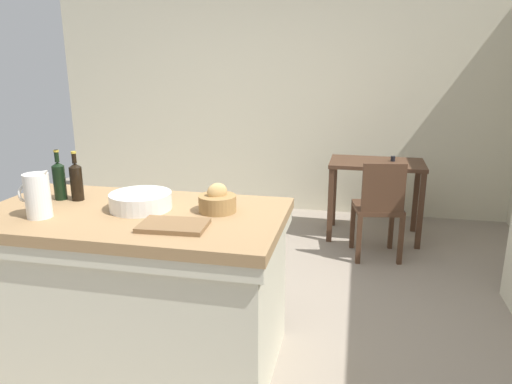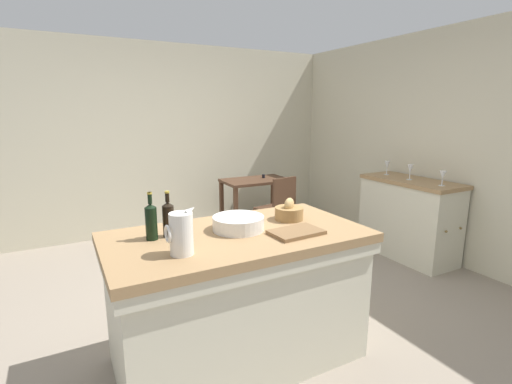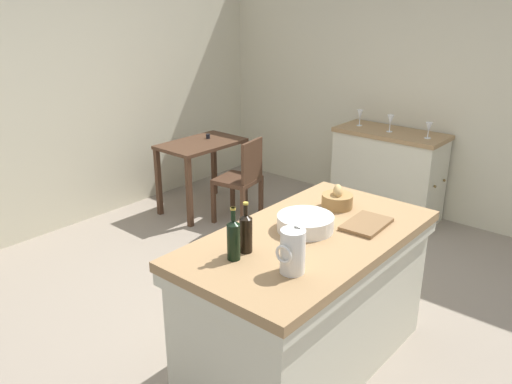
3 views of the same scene
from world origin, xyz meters
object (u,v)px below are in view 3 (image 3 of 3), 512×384
island_table (307,296)px  wine_glass_left (390,120)px  side_cabinet (388,173)px  wine_bottle_dark (246,232)px  wash_bowl (305,223)px  bread_basket (337,200)px  cutting_board (366,224)px  writing_desk (202,154)px  wine_glass_far_left (429,127)px  wine_glass_middle (360,115)px  wooden_chair (242,178)px  wine_bottle_amber (234,239)px  pitcher (292,251)px

island_table → wine_glass_left: (2.54, 0.77, 0.55)m
side_cabinet → wine_bottle_dark: bearing=-168.2°
wash_bowl → wine_glass_left: (2.50, 0.72, 0.08)m
side_cabinet → wine_glass_left: bearing=169.4°
bread_basket → cutting_board: 0.33m
writing_desk → island_table: bearing=-120.5°
island_table → cutting_board: (0.32, -0.20, 0.44)m
wine_glass_far_left → bread_basket: bearing=-172.8°
wine_glass_middle → wash_bowl: bearing=-156.8°
island_table → wooden_chair: island_table is taller
wine_glass_left → wine_glass_middle: wine_glass_left is taller
side_cabinet → wine_bottle_amber: (-3.09, -0.63, 0.57)m
side_cabinet → cutting_board: 2.49m
wine_glass_left → wine_glass_middle: bearing=84.4°
island_table → pitcher: pitcher is taller
island_table → cutting_board: size_ratio=5.05×
pitcher → wash_bowl: (0.46, 0.25, -0.07)m
wash_bowl → cutting_board: 0.39m
wine_bottle_amber → wine_glass_left: size_ratio=1.72×
side_cabinet → pitcher: (-3.00, -0.96, 0.57)m
wine_glass_far_left → wash_bowl: bearing=-173.0°
wine_glass_left → writing_desk: bearing=125.3°
wine_glass_left → wine_glass_middle: size_ratio=1.03×
bread_basket → wine_bottle_amber: bearing=178.1°
wine_glass_left → wine_glass_middle: (0.04, 0.37, -0.00)m
wash_bowl → wine_glass_far_left: 2.53m
side_cabinet → wash_bowl: size_ratio=3.34×
pitcher → cutting_board: pitcher is taller
bread_basket → wine_glass_far_left: size_ratio=1.31×
wine_bottle_dark → wine_glass_left: (2.95, 0.63, 0.01)m
wine_bottle_dark → wine_glass_middle: bearing=18.6°
island_table → wine_glass_middle: wine_glass_middle is taller
wash_bowl → wine_glass_middle: bearing=23.2°
writing_desk → pitcher: bearing=-125.5°
wine_glass_far_left → cutting_board: bearing=-165.7°
writing_desk → pitcher: pitcher is taller
writing_desk → wine_glass_far_left: (1.14, -2.01, 0.39)m
writing_desk → wine_glass_left: bearing=-54.7°
wash_bowl → bread_basket: bread_basket is taller
wooden_chair → cutting_board: (-1.09, -2.01, 0.44)m
cutting_board → wine_glass_left: size_ratio=1.91×
wine_bottle_dark → bread_basket: bearing=-2.6°
bread_basket → wine_glass_far_left: (2.08, 0.26, 0.06)m
bread_basket → wine_bottle_dark: wine_bottle_dark is taller
island_table → wine_glass_middle: size_ratio=9.94×
pitcher → wash_bowl: size_ratio=0.81×
side_cabinet → wine_glass_middle: bearing=89.8°
wash_bowl → wine_bottle_dark: wine_bottle_dark is taller
wine_bottle_amber → wine_glass_middle: bearing=18.1°
wooden_chair → pitcher: pitcher is taller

